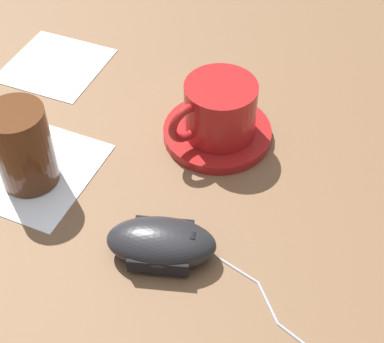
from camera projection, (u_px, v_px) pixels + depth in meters
ground_plane at (110, 151)px, 0.70m from camera, size 3.00×3.00×0.00m
saucer at (217, 133)px, 0.71m from camera, size 0.13×0.13×0.01m
coffee_cup at (219, 110)px, 0.68m from camera, size 0.11×0.08×0.07m
computer_mouse at (161, 243)px, 0.58m from camera, size 0.10×0.12×0.04m
mouse_cable at (302, 337)px, 0.53m from camera, size 0.06×0.22×0.00m
napkin_under_glass at (31, 169)px, 0.68m from camera, size 0.17×0.17×0.00m
drinking_glass at (23, 147)px, 0.63m from camera, size 0.06×0.06×0.10m
napkin_spare at (56, 65)px, 0.81m from camera, size 0.15×0.15×0.00m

